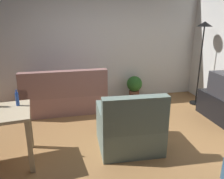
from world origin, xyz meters
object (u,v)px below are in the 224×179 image
torchiere_lamp (203,41)px  couch (65,96)px  bottle_blue (17,99)px  tv_stand (223,109)px  armchair (130,128)px  potted_plant (134,86)px

torchiere_lamp → couch: bearing=174.7°
bottle_blue → tv_stand: bearing=5.6°
armchair → torchiere_lamp: bearing=-141.8°
tv_stand → torchiere_lamp: (0.00, 0.91, 1.17)m
armchair → bottle_blue: (-1.55, 0.17, 0.54)m
couch → armchair: bearing=118.0°
torchiere_lamp → bottle_blue: bearing=-160.6°
couch → torchiere_lamp: (2.92, -0.27, 1.11)m
torchiere_lamp → potted_plant: 1.78m
couch → torchiere_lamp: size_ratio=0.93×
bottle_blue → potted_plant: bearing=38.9°
tv_stand → torchiere_lamp: size_ratio=0.61×
torchiere_lamp → armchair: (-2.02, -1.43, -1.09)m
couch → torchiere_lamp: torchiere_lamp is taller
couch → torchiere_lamp: 3.13m
couch → bottle_blue: bearing=67.0°
tv_stand → potted_plant: (-1.29, 1.49, 0.09)m
potted_plant → bottle_blue: (-2.27, -1.84, 0.53)m
armchair → tv_stand: bearing=-162.6°
potted_plant → armchair: size_ratio=0.61×
couch → potted_plant: couch is taller
tv_stand → armchair: (-2.02, -0.52, 0.08)m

